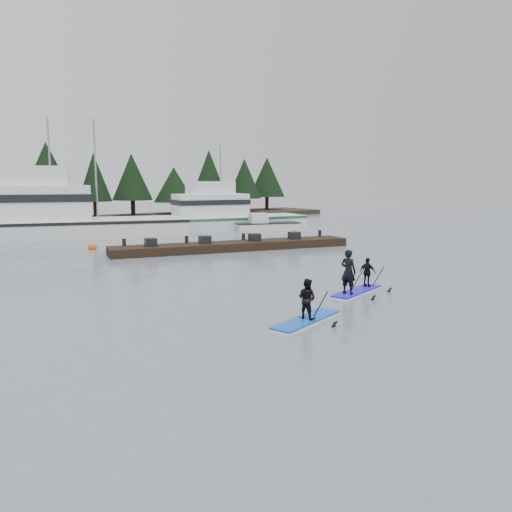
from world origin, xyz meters
TOP-DOWN VIEW (x-y plane):
  - ground at (0.00, 0.00)m, footprint 160.00×160.00m
  - far_shore at (0.00, 42.00)m, footprint 70.00×8.00m
  - treeline at (0.00, 42.00)m, footprint 60.00×4.00m
  - fishing_boat_large at (-2.38, 29.82)m, footprint 19.96×11.13m
  - fishing_boat_medium at (12.51, 27.94)m, footprint 15.59×7.15m
  - skiff at (14.89, 24.17)m, footprint 6.24×3.63m
  - floating_dock at (4.76, 14.86)m, footprint 16.23×5.98m
  - buoy_b at (-2.69, 20.77)m, footprint 0.58×0.58m
  - buoy_c at (12.83, 26.75)m, footprint 0.63×0.63m
  - paddleboard_solo at (-2.94, -0.71)m, footprint 3.24×1.60m
  - paddleboard_duo at (1.50, 1.20)m, footprint 3.21×1.59m

SIDE VIEW (x-z plane):
  - ground at x=0.00m, z-range 0.00..0.00m
  - treeline at x=0.00m, z-range -4.00..4.00m
  - buoy_b at x=-2.69m, z-range -0.29..0.29m
  - buoy_c at x=12.83m, z-range -0.31..0.31m
  - floating_dock at x=4.76m, z-range 0.00..0.54m
  - far_shore at x=0.00m, z-range 0.00..0.60m
  - skiff at x=14.89m, z-range 0.00..0.70m
  - paddleboard_solo at x=-2.94m, z-range -0.44..1.44m
  - fishing_boat_medium at x=12.51m, z-range -3.80..5.07m
  - paddleboard_duo at x=1.50m, z-range -0.49..1.87m
  - fishing_boat_large at x=-2.38m, z-range -4.52..6.17m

